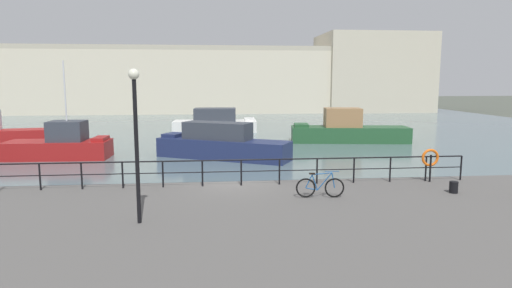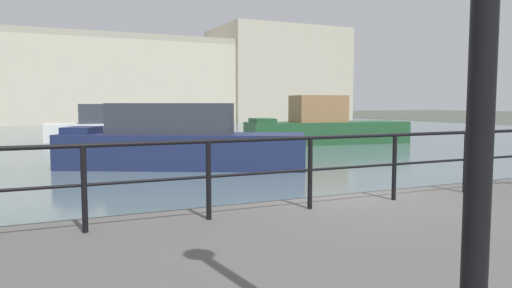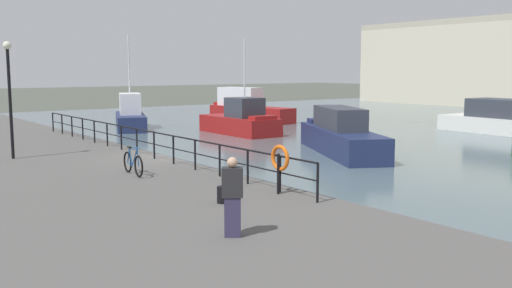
{
  "view_description": "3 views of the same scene",
  "coord_description": "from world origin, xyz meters",
  "px_view_note": "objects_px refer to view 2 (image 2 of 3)",
  "views": [
    {
      "loc": [
        -0.85,
        -18.15,
        5.02
      ],
      "look_at": [
        1.33,
        3.56,
        1.87
      ],
      "focal_mm": 30.8,
      "sensor_mm": 36.0,
      "label": 1
    },
    {
      "loc": [
        -4.85,
        -6.72,
        2.36
      ],
      "look_at": [
        0.13,
        4.24,
        1.33
      ],
      "focal_mm": 33.42,
      "sensor_mm": 36.0,
      "label": 2
    },
    {
      "loc": [
        20.62,
        -10.93,
        4.29
      ],
      "look_at": [
        1.23,
        3.55,
        1.15
      ],
      "focal_mm": 40.39,
      "sensor_mm": 36.0,
      "label": 3
    }
  ],
  "objects_px": {
    "moored_small_launch": "(178,143)",
    "moored_harbor_tender": "(325,127)",
    "harbor_building": "(141,81)",
    "moored_cabin_cruiser": "(112,125)"
  },
  "relations": [
    {
      "from": "harbor_building",
      "to": "moored_harbor_tender",
      "type": "xyz_separation_m",
      "value": [
        3.41,
        -36.92,
        -4.2
      ]
    },
    {
      "from": "harbor_building",
      "to": "moored_small_launch",
      "type": "relative_size",
      "value": 7.81
    },
    {
      "from": "harbor_building",
      "to": "moored_cabin_cruiser",
      "type": "xyz_separation_m",
      "value": [
        -7.34,
        -28.11,
        -4.24
      ]
    },
    {
      "from": "harbor_building",
      "to": "moored_small_launch",
      "type": "bearing_deg",
      "value": -99.26
    },
    {
      "from": "moored_small_launch",
      "to": "moored_harbor_tender",
      "type": "bearing_deg",
      "value": -120.01
    },
    {
      "from": "moored_cabin_cruiser",
      "to": "moored_harbor_tender",
      "type": "bearing_deg",
      "value": -36.32
    },
    {
      "from": "moored_harbor_tender",
      "to": "moored_small_launch",
      "type": "xyz_separation_m",
      "value": [
        -10.53,
        -6.71,
        -0.04
      ]
    },
    {
      "from": "harbor_building",
      "to": "moored_harbor_tender",
      "type": "relative_size",
      "value": 7.04
    },
    {
      "from": "moored_harbor_tender",
      "to": "moored_cabin_cruiser",
      "type": "height_order",
      "value": "moored_harbor_tender"
    },
    {
      "from": "moored_harbor_tender",
      "to": "moored_small_launch",
      "type": "height_order",
      "value": "moored_harbor_tender"
    }
  ]
}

